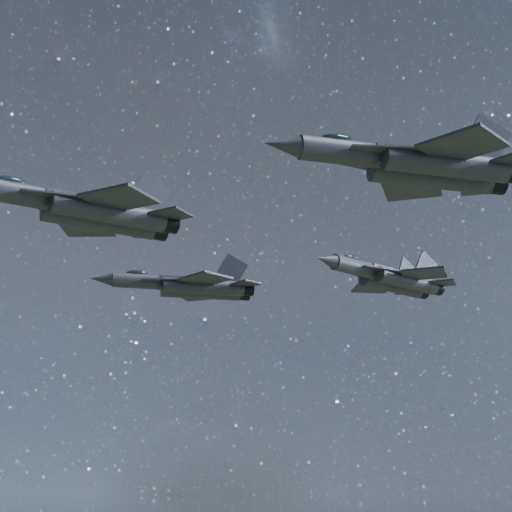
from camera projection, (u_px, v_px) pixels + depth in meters
jet_lead at (86, 209)px, 59.22m from camera, size 18.54×13.18×4.72m
jet_left at (189, 286)px, 87.69m from camera, size 18.96×12.79×4.78m
jet_right at (418, 164)px, 53.05m from camera, size 18.97×12.93×4.77m
jet_slot at (390, 278)px, 76.69m from camera, size 17.10×11.81×4.29m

